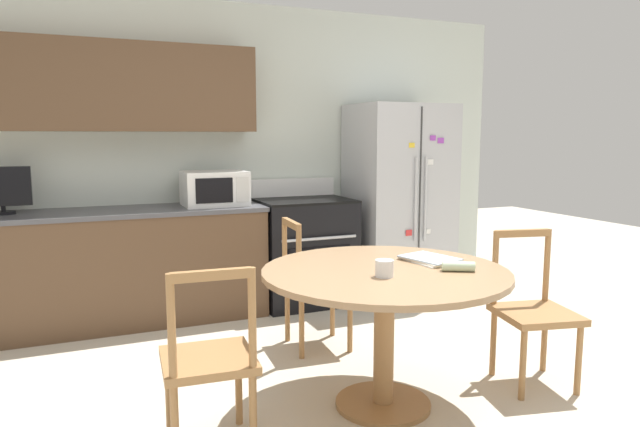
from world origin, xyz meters
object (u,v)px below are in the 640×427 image
at_px(oven_range, 304,250).
at_px(dining_chair_right, 533,312).
at_px(microwave, 215,188).
at_px(countertop_tv, 2,189).
at_px(dining_chair_left, 209,361).
at_px(candle_glass, 384,269).
at_px(refrigerator, 399,200).
at_px(dining_chair_far, 314,286).

xyz_separation_m(oven_range, dining_chair_right, (0.63, -2.09, -0.03)).
xyz_separation_m(microwave, countertop_tv, (-1.54, 0.07, 0.05)).
bearing_deg(dining_chair_left, candle_glass, -0.29).
height_order(refrigerator, dining_chair_far, refrigerator).
xyz_separation_m(dining_chair_far, dining_chair_left, (-0.95, -1.04, 0.00)).
relative_size(refrigerator, candle_glass, 18.70).
bearing_deg(dining_chair_right, oven_range, -60.59).
xyz_separation_m(oven_range, microwave, (-0.78, 0.03, 0.57)).
height_order(refrigerator, dining_chair_right, refrigerator).
xyz_separation_m(dining_chair_far, candle_glass, (-0.07, -1.10, 0.37)).
height_order(countertop_tv, dining_chair_right, countertop_tv).
height_order(oven_range, dining_chair_far, oven_range).
xyz_separation_m(refrigerator, candle_glass, (-1.34, -2.11, -0.07)).
distance_m(oven_range, dining_chair_right, 2.18).
bearing_deg(candle_glass, countertop_tv, 130.31).
xyz_separation_m(countertop_tv, candle_glass, (1.90, -2.24, -0.28)).
bearing_deg(countertop_tv, microwave, -2.48).
xyz_separation_m(dining_chair_right, candle_glass, (-1.04, -0.06, 0.37)).
relative_size(countertop_tv, dining_chair_far, 0.43).
relative_size(countertop_tv, dining_chair_right, 0.43).
relative_size(refrigerator, microwave, 3.46).
distance_m(countertop_tv, candle_glass, 2.95).
distance_m(oven_range, dining_chair_left, 2.45).
xyz_separation_m(dining_chair_right, dining_chair_far, (-0.97, 1.04, 0.00)).
bearing_deg(countertop_tv, dining_chair_left, -64.78).
bearing_deg(dining_chair_right, refrigerator, -85.72).
distance_m(countertop_tv, dining_chair_far, 2.37).
relative_size(refrigerator, countertop_tv, 4.50).
xyz_separation_m(microwave, candle_glass, (0.37, -2.18, -0.24)).
bearing_deg(refrigerator, microwave, 177.93).
height_order(dining_chair_right, dining_chair_far, same).
bearing_deg(refrigerator, dining_chair_right, -98.23).
bearing_deg(microwave, oven_range, -1.96).
height_order(microwave, countertop_tv, countertop_tv).
bearing_deg(candle_glass, dining_chair_right, 3.27).
distance_m(dining_chair_right, candle_glass, 1.11).
xyz_separation_m(refrigerator, countertop_tv, (-3.24, 0.13, 0.21)).
bearing_deg(countertop_tv, dining_chair_far, -29.99).
bearing_deg(dining_chair_far, countertop_tv, -116.09).
bearing_deg(dining_chair_right, microwave, -43.80).
relative_size(oven_range, candle_glass, 11.55).
xyz_separation_m(oven_range, dining_chair_left, (-1.29, -2.08, -0.03)).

